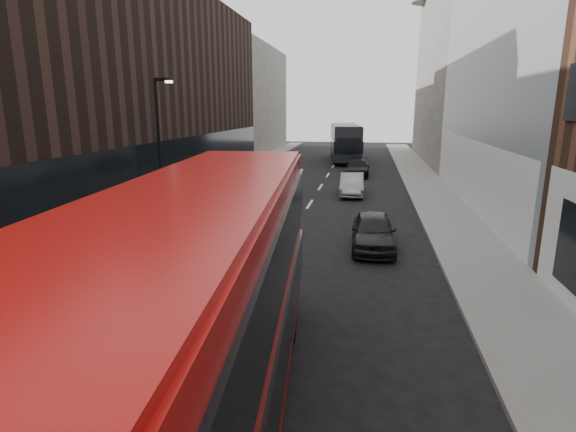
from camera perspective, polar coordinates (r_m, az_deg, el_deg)
The scene contains 12 objects.
sidewalk_right at distance 31.55m, azimuth 17.63°, elevation 2.94°, with size 3.00×80.00×0.15m, color slate.
sidewalk_left at distance 33.24m, azimuth -9.93°, elevation 3.89°, with size 2.00×80.00×0.15m, color slate.
building_modern_block at distance 28.34m, azimuth 28.78°, elevation 20.82°, with size 5.03×22.00×20.00m.
building_victorian at distance 50.60m, azimuth 20.21°, elevation 17.45°, with size 6.50×24.00×21.00m.
building_left_mid at distance 38.73m, azimuth -12.83°, elevation 15.40°, with size 5.00×24.00×14.00m, color black.
building_left_far at distance 59.65m, azimuth -4.42°, elevation 14.47°, with size 5.00×20.00×13.00m, color #5F5A54.
street_lamp at distance 26.45m, azimuth -15.96°, elevation 10.09°, with size 1.06×0.22×7.00m.
red_bus at distance 7.43m, azimuth -10.53°, elevation -11.29°, with size 3.63×11.21×4.46m.
grey_bus at distance 48.99m, azimuth 7.24°, elevation 9.39°, with size 4.09×12.06×3.83m.
car_a at distance 18.43m, azimuth 10.78°, elevation -1.88°, with size 1.71×4.25×1.45m, color black.
car_b at distance 29.59m, azimuth 8.10°, elevation 4.00°, with size 1.48×4.24×1.40m, color gray.
car_c at distance 38.11m, azimuth 8.83°, elevation 6.07°, with size 1.90×4.67×1.35m, color black.
Camera 1 is at (3.27, -5.78, 5.57)m, focal length 28.00 mm.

